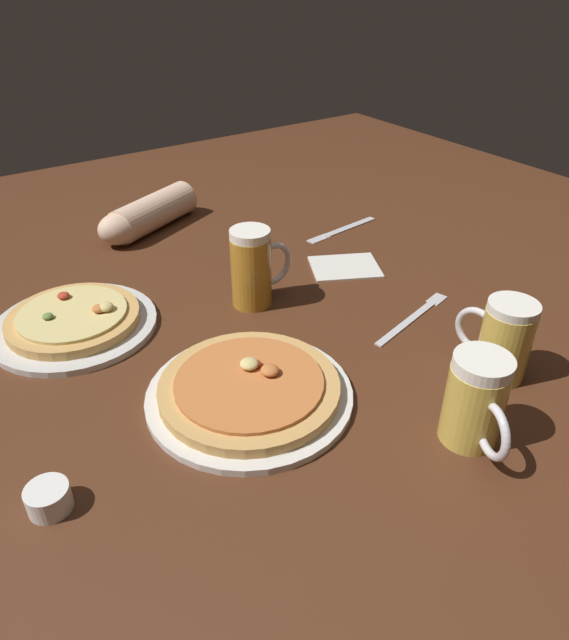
{
  "coord_description": "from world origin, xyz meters",
  "views": [
    {
      "loc": [
        -0.5,
        -0.73,
        0.6
      ],
      "look_at": [
        0.0,
        0.0,
        0.02
      ],
      "focal_mm": 32.17,
      "sensor_mm": 36.0,
      "label": 1
    }
  ],
  "objects_px": {
    "beer_mug_amber": "(253,268)",
    "diner_arm": "(145,216)",
    "beer_mug_pale": "(476,402)",
    "fork_left": "(414,316)",
    "napkin_folded": "(345,266)",
    "beer_mug_dark": "(503,340)",
    "ramekin_sauce": "(49,499)",
    "knife_right": "(342,229)",
    "pizza_plate_near": "(249,390)",
    "pizza_plate_far": "(74,321)"
  },
  "relations": [
    {
      "from": "beer_mug_amber",
      "to": "knife_right",
      "type": "distance_m",
      "value": 0.41
    },
    {
      "from": "beer_mug_dark",
      "to": "ramekin_sauce",
      "type": "distance_m",
      "value": 0.71
    },
    {
      "from": "knife_right",
      "to": "napkin_folded",
      "type": "bearing_deg",
      "value": -127.32
    },
    {
      "from": "fork_left",
      "to": "diner_arm",
      "type": "bearing_deg",
      "value": 111.64
    },
    {
      "from": "pizza_plate_far",
      "to": "beer_mug_pale",
      "type": "xyz_separation_m",
      "value": [
        0.38,
        -0.61,
        0.05
      ]
    },
    {
      "from": "beer_mug_dark",
      "to": "beer_mug_amber",
      "type": "height_order",
      "value": "beer_mug_amber"
    },
    {
      "from": "napkin_folded",
      "to": "beer_mug_pale",
      "type": "bearing_deg",
      "value": -110.42
    },
    {
      "from": "knife_right",
      "to": "diner_arm",
      "type": "bearing_deg",
      "value": 146.4
    },
    {
      "from": "beer_mug_dark",
      "to": "beer_mug_amber",
      "type": "xyz_separation_m",
      "value": [
        -0.21,
        0.42,
        0.01
      ]
    },
    {
      "from": "knife_right",
      "to": "pizza_plate_near",
      "type": "bearing_deg",
      "value": -141.7
    },
    {
      "from": "beer_mug_dark",
      "to": "pizza_plate_near",
      "type": "bearing_deg",
      "value": 154.39
    },
    {
      "from": "pizza_plate_far",
      "to": "knife_right",
      "type": "distance_m",
      "value": 0.69
    },
    {
      "from": "fork_left",
      "to": "napkin_folded",
      "type": "bearing_deg",
      "value": 84.67
    },
    {
      "from": "pizza_plate_near",
      "to": "beer_mug_dark",
      "type": "xyz_separation_m",
      "value": [
        0.37,
        -0.18,
        0.05
      ]
    },
    {
      "from": "beer_mug_amber",
      "to": "beer_mug_pale",
      "type": "distance_m",
      "value": 0.5
    },
    {
      "from": "beer_mug_dark",
      "to": "ramekin_sauce",
      "type": "relative_size",
      "value": 2.49
    },
    {
      "from": "pizza_plate_far",
      "to": "knife_right",
      "type": "xyz_separation_m",
      "value": [
        0.69,
        0.06,
        -0.01
      ]
    },
    {
      "from": "ramekin_sauce",
      "to": "beer_mug_dark",
      "type": "bearing_deg",
      "value": -11.38
    },
    {
      "from": "beer_mug_pale",
      "to": "ramekin_sauce",
      "type": "distance_m",
      "value": 0.58
    },
    {
      "from": "diner_arm",
      "to": "beer_mug_amber",
      "type": "bearing_deg",
      "value": -84.74
    },
    {
      "from": "beer_mug_amber",
      "to": "diner_arm",
      "type": "relative_size",
      "value": 0.55
    },
    {
      "from": "ramekin_sauce",
      "to": "beer_mug_amber",
      "type": "bearing_deg",
      "value": 30.64
    },
    {
      "from": "beer_mug_dark",
      "to": "napkin_folded",
      "type": "xyz_separation_m",
      "value": [
        0.03,
        0.43,
        -0.06
      ]
    },
    {
      "from": "beer_mug_amber",
      "to": "beer_mug_pale",
      "type": "bearing_deg",
      "value": -83.7
    },
    {
      "from": "napkin_folded",
      "to": "fork_left",
      "type": "distance_m",
      "value": 0.24
    },
    {
      "from": "pizza_plate_near",
      "to": "ramekin_sauce",
      "type": "height_order",
      "value": "pizza_plate_near"
    },
    {
      "from": "beer_mug_dark",
      "to": "knife_right",
      "type": "bearing_deg",
      "value": 75.34
    },
    {
      "from": "knife_right",
      "to": "fork_left",
      "type": "bearing_deg",
      "value": -110.02
    },
    {
      "from": "beer_mug_dark",
      "to": "knife_right",
      "type": "distance_m",
      "value": 0.62
    },
    {
      "from": "fork_left",
      "to": "diner_arm",
      "type": "xyz_separation_m",
      "value": [
        -0.26,
        0.67,
        0.04
      ]
    },
    {
      "from": "fork_left",
      "to": "knife_right",
      "type": "xyz_separation_m",
      "value": [
        0.14,
        0.39,
        0.0
      ]
    },
    {
      "from": "pizza_plate_far",
      "to": "ramekin_sauce",
      "type": "height_order",
      "value": "pizza_plate_far"
    },
    {
      "from": "napkin_folded",
      "to": "fork_left",
      "type": "xyz_separation_m",
      "value": [
        -0.02,
        -0.23,
        -0.0
      ]
    },
    {
      "from": "napkin_folded",
      "to": "diner_arm",
      "type": "relative_size",
      "value": 0.52
    },
    {
      "from": "beer_mug_dark",
      "to": "ramekin_sauce",
      "type": "xyz_separation_m",
      "value": [
        -0.69,
        0.14,
        -0.05
      ]
    },
    {
      "from": "beer_mug_pale",
      "to": "fork_left",
      "type": "relative_size",
      "value": 0.6
    },
    {
      "from": "beer_mug_pale",
      "to": "knife_right",
      "type": "height_order",
      "value": "beer_mug_pale"
    },
    {
      "from": "ramekin_sauce",
      "to": "fork_left",
      "type": "height_order",
      "value": "ramekin_sauce"
    },
    {
      "from": "pizza_plate_near",
      "to": "diner_arm",
      "type": "relative_size",
      "value": 1.13
    },
    {
      "from": "beer_mug_dark",
      "to": "beer_mug_pale",
      "type": "height_order",
      "value": "beer_mug_pale"
    },
    {
      "from": "pizza_plate_far",
      "to": "pizza_plate_near",
      "type": "bearing_deg",
      "value": -64.92
    },
    {
      "from": "pizza_plate_far",
      "to": "beer_mug_pale",
      "type": "relative_size",
      "value": 2.13
    },
    {
      "from": "napkin_folded",
      "to": "beer_mug_dark",
      "type": "bearing_deg",
      "value": -94.4
    },
    {
      "from": "ramekin_sauce",
      "to": "beer_mug_pale",
      "type": "bearing_deg",
      "value": -22.0
    },
    {
      "from": "pizza_plate_near",
      "to": "beer_mug_dark",
      "type": "bearing_deg",
      "value": -25.61
    },
    {
      "from": "pizza_plate_near",
      "to": "diner_arm",
      "type": "xyz_separation_m",
      "value": [
        0.12,
        0.69,
        0.03
      ]
    },
    {
      "from": "beer_mug_dark",
      "to": "knife_right",
      "type": "height_order",
      "value": "beer_mug_dark"
    },
    {
      "from": "fork_left",
      "to": "beer_mug_dark",
      "type": "bearing_deg",
      "value": -93.31
    },
    {
      "from": "ramekin_sauce",
      "to": "fork_left",
      "type": "relative_size",
      "value": 0.24
    },
    {
      "from": "beer_mug_dark",
      "to": "beer_mug_amber",
      "type": "relative_size",
      "value": 0.88
    }
  ]
}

